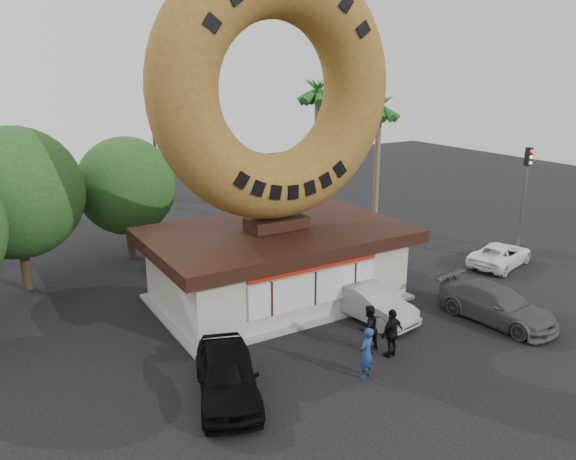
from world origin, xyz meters
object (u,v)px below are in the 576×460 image
(donut_shop, at_px, (277,262))
(car_black, at_px, (227,375))
(giant_donut, at_px, (276,89))
(person_left, at_px, (366,353))
(car_white, at_px, (500,255))
(person_center, at_px, (368,328))
(street_lamp, at_px, (159,171))
(person_right, at_px, (392,333))
(car_silver, at_px, (368,302))
(car_grey, at_px, (496,304))
(traffic_signal, at_px, (525,189))

(donut_shop, distance_m, car_black, 8.07)
(giant_donut, distance_m, person_left, 11.13)
(person_left, relative_size, car_white, 0.42)
(donut_shop, xyz_separation_m, person_center, (0.48, -5.87, -0.89))
(street_lamp, xyz_separation_m, person_left, (1.07, -17.36, -3.58))
(giant_donut, distance_m, car_white, 15.18)
(person_center, bearing_deg, person_left, 45.53)
(car_black, bearing_deg, person_right, 13.41)
(person_left, xyz_separation_m, car_white, (13.06, 5.09, -0.30))
(donut_shop, distance_m, person_right, 6.80)
(person_center, bearing_deg, giant_donut, -89.05)
(street_lamp, xyz_separation_m, car_black, (-3.43, -16.04, -3.69))
(person_right, distance_m, car_white, 12.21)
(street_lamp, bearing_deg, car_white, -40.95)
(car_silver, bearing_deg, street_lamp, 96.20)
(donut_shop, height_order, person_left, donut_shop)
(donut_shop, xyz_separation_m, street_lamp, (-1.86, 10.02, 2.72))
(giant_donut, height_order, person_left, giant_donut)
(donut_shop, relative_size, car_black, 2.42)
(person_right, bearing_deg, person_left, 11.53)
(person_left, height_order, car_grey, person_left)
(person_left, xyz_separation_m, person_right, (1.69, 0.66, 0.01))
(car_grey, bearing_deg, donut_shop, 127.76)
(traffic_signal, xyz_separation_m, person_center, (-13.52, -3.88, -2.99))
(donut_shop, bearing_deg, person_right, -82.23)
(street_lamp, height_order, person_right, street_lamp)
(giant_donut, relative_size, traffic_signal, 1.79)
(car_silver, height_order, car_grey, car_grey)
(person_center, xyz_separation_m, person_right, (0.43, -0.81, 0.04))
(donut_shop, height_order, car_silver, donut_shop)
(donut_shop, distance_m, traffic_signal, 14.30)
(giant_donut, height_order, traffic_signal, giant_donut)
(person_left, xyz_separation_m, car_black, (-4.50, 1.32, -0.12))
(traffic_signal, relative_size, person_center, 3.45)
(person_center, bearing_deg, car_grey, 169.04)
(car_black, bearing_deg, person_left, 3.17)
(person_center, xyz_separation_m, car_white, (11.80, 3.62, -0.28))
(car_black, xyz_separation_m, car_white, (17.56, 3.77, -0.19))
(car_white, bearing_deg, person_right, 96.13)
(giant_donut, bearing_deg, person_right, -82.25)
(traffic_signal, bearing_deg, car_grey, -147.98)
(giant_donut, height_order, person_right, giant_donut)
(street_lamp, distance_m, person_left, 17.75)
(person_left, distance_m, car_grey, 7.38)
(person_center, bearing_deg, car_white, -166.66)
(person_left, bearing_deg, giant_donut, -116.98)
(donut_shop, relative_size, person_left, 6.18)
(traffic_signal, height_order, car_grey, traffic_signal)
(person_right, height_order, car_white, person_right)
(person_right, distance_m, car_silver, 3.24)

